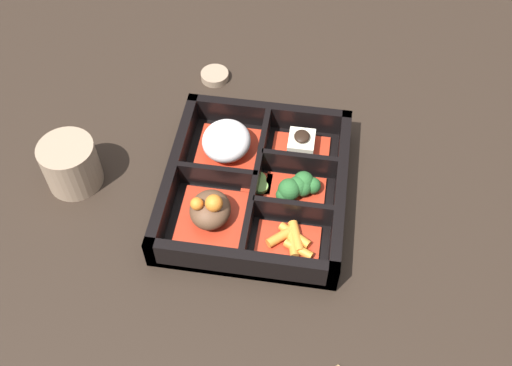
% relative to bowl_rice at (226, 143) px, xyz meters
% --- Properties ---
extents(ground_plane, '(3.00, 3.00, 0.00)m').
position_rel_bowl_rice_xyz_m(ground_plane, '(-0.06, -0.05, -0.03)').
color(ground_plane, black).
extents(bento_base, '(0.27, 0.24, 0.01)m').
position_rel_bowl_rice_xyz_m(bento_base, '(-0.06, -0.05, -0.03)').
color(bento_base, black).
rests_on(bento_base, ground_plane).
extents(bento_rim, '(0.27, 0.24, 0.05)m').
position_rel_bowl_rice_xyz_m(bento_rim, '(-0.06, -0.05, -0.01)').
color(bento_rim, black).
rests_on(bento_rim, ground_plane).
extents(bowl_stew, '(0.10, 0.09, 0.06)m').
position_rel_bowl_rice_xyz_m(bowl_stew, '(-0.12, -0.00, -0.00)').
color(bowl_stew, '#B22D19').
rests_on(bowl_stew, bento_base).
extents(bowl_rice, '(0.10, 0.09, 0.05)m').
position_rel_bowl_rice_xyz_m(bowl_rice, '(0.00, 0.00, 0.00)').
color(bowl_rice, '#B22D19').
rests_on(bowl_rice, bento_base).
extents(bowl_carrots, '(0.06, 0.08, 0.02)m').
position_rel_bowl_rice_xyz_m(bowl_carrots, '(-0.14, -0.11, -0.02)').
color(bowl_carrots, '#B22D19').
rests_on(bowl_carrots, bento_base).
extents(bowl_greens, '(0.06, 0.08, 0.04)m').
position_rel_bowl_rice_xyz_m(bowl_greens, '(-0.06, -0.11, -0.01)').
color(bowl_greens, '#B22D19').
rests_on(bowl_greens, bento_base).
extents(bowl_tofu, '(0.06, 0.08, 0.04)m').
position_rel_bowl_rice_xyz_m(bowl_tofu, '(0.02, -0.10, -0.01)').
color(bowl_tofu, '#B22D19').
rests_on(bowl_tofu, bento_base).
extents(bowl_pickles, '(0.04, 0.04, 0.01)m').
position_rel_bowl_rice_xyz_m(bowl_pickles, '(-0.05, -0.05, -0.02)').
color(bowl_pickles, '#B22D19').
rests_on(bowl_pickles, bento_base).
extents(tea_cup, '(0.08, 0.08, 0.07)m').
position_rel_bowl_rice_xyz_m(tea_cup, '(-0.07, 0.20, 0.00)').
color(tea_cup, gray).
rests_on(tea_cup, ground_plane).
extents(sauce_dish, '(0.04, 0.04, 0.01)m').
position_rel_bowl_rice_xyz_m(sauce_dish, '(0.16, 0.05, -0.03)').
color(sauce_dish, gray).
rests_on(sauce_dish, ground_plane).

